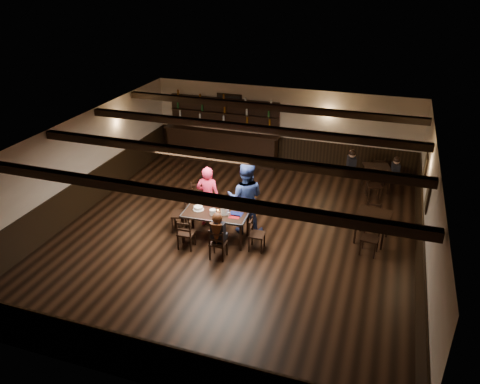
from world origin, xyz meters
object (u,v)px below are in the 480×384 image
(bar_counter, at_px, (223,141))
(woman_pink, at_px, (208,197))
(dining_table, at_px, (215,216))
(chair_near_left, at_px, (185,232))
(cake, at_px, (198,208))
(man_blue, at_px, (245,198))
(chair_near_right, at_px, (217,242))

(bar_counter, bearing_deg, woman_pink, -74.44)
(dining_table, height_order, bar_counter, bar_counter)
(dining_table, xyz_separation_m, chair_near_left, (-0.53, -0.68, -0.19))
(woman_pink, height_order, bar_counter, bar_counter)
(chair_near_left, bearing_deg, cake, 85.01)
(chair_near_left, relative_size, cake, 3.00)
(bar_counter, bearing_deg, man_blue, -62.83)
(chair_near_left, height_order, man_blue, man_blue)
(dining_table, xyz_separation_m, woman_pink, (-0.45, 0.62, 0.17))
(woman_pink, bearing_deg, chair_near_right, 110.24)
(chair_near_left, xyz_separation_m, woman_pink, (0.08, 1.30, 0.35))
(cake, relative_size, bar_counter, 0.07)
(man_blue, bearing_deg, cake, 19.32)
(chair_near_right, xyz_separation_m, bar_counter, (-2.04, 5.87, 0.25))
(bar_counter, bearing_deg, cake, -76.46)
(woman_pink, distance_m, cake, 0.60)
(bar_counter, bearing_deg, dining_table, -71.57)
(chair_near_left, height_order, cake, cake)
(man_blue, bearing_deg, chair_near_left, 39.41)
(man_blue, distance_m, cake, 1.23)
(woman_pink, bearing_deg, chair_near_left, 77.36)
(dining_table, height_order, chair_near_left, chair_near_left)
(dining_table, relative_size, chair_near_right, 2.06)
(cake, distance_m, bar_counter, 5.14)
(woman_pink, bearing_deg, dining_table, 116.94)
(chair_near_left, xyz_separation_m, chair_near_right, (0.90, -0.16, -0.01))
(dining_table, distance_m, cake, 0.49)
(chair_near_left, distance_m, chair_near_right, 0.91)
(chair_near_left, height_order, chair_near_right, chair_near_left)
(man_blue, bearing_deg, woman_pink, -9.97)
(man_blue, relative_size, cake, 6.93)
(woman_pink, bearing_deg, man_blue, 170.77)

